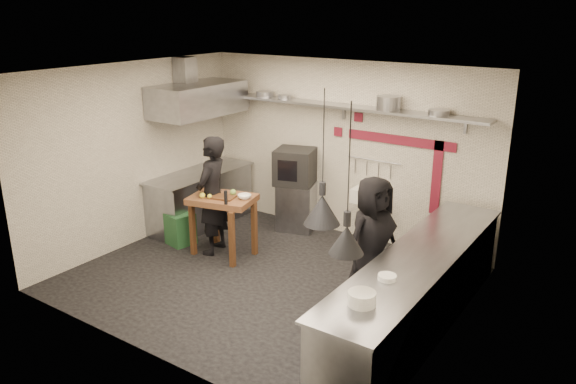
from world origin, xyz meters
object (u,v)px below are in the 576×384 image
Objects in this scene: chef_left at (212,196)px; chef_right at (372,240)px; combi_oven at (295,167)px; oven_stand at (297,206)px; prep_table at (223,226)px; green_bin at (180,229)px.

chef_right is at bearing 76.39° from chef_left.
combi_oven is at bearing 74.96° from chef_right.
chef_right is (2.12, -1.46, -0.27)m from combi_oven.
combi_oven reaches higher than oven_stand.
prep_table is (-0.34, -1.47, 0.06)m from oven_stand.
green_bin is at bearing -143.66° from oven_stand.
combi_oven is 1.21× the size of green_bin.
chef_left is (-0.19, -0.00, 0.44)m from prep_table.
oven_stand is at bearing 53.20° from green_bin.
chef_right is at bearing -13.90° from prep_table.
oven_stand is 1.51m from prep_table.
oven_stand is 0.87× the size of prep_table.
prep_table is (0.82, 0.08, 0.21)m from green_bin.
chef_right is (3.26, 0.06, 0.57)m from green_bin.
oven_stand is 1.32× the size of combi_oven.
chef_left reaches higher than prep_table.
chef_right reaches higher than combi_oven.
prep_table is at bearing -119.77° from oven_stand.
combi_oven is at bearing -133.49° from oven_stand.
combi_oven is (-0.02, -0.03, 0.69)m from oven_stand.
prep_table is at bearing 77.04° from chef_left.
chef_left is at bearing 109.15° from chef_right.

